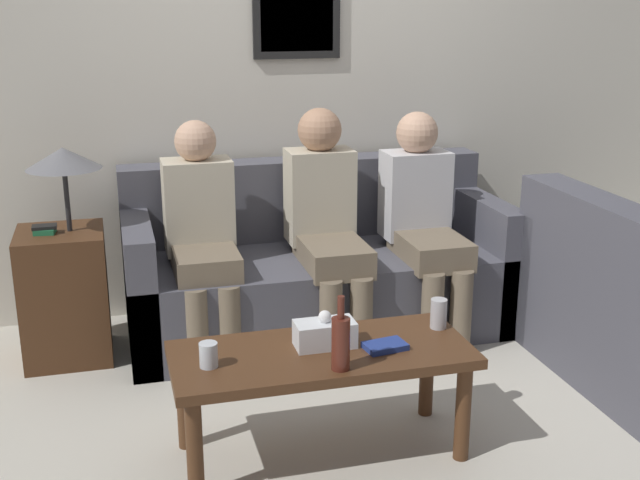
{
  "coord_description": "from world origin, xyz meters",
  "views": [
    {
      "loc": [
        -1.03,
        -3.43,
        1.72
      ],
      "look_at": [
        -0.15,
        -0.15,
        0.69
      ],
      "focal_mm": 45.0,
      "sensor_mm": 36.0,
      "label": 1
    }
  ],
  "objects_px": {
    "coffee_table": "(322,366)",
    "couch_main": "(316,272)",
    "drinking_glass": "(209,355)",
    "person_middle": "(326,218)",
    "person_right": "(423,216)",
    "person_left": "(202,230)",
    "wine_bottle": "(341,342)"
  },
  "relations": [
    {
      "from": "person_left",
      "to": "person_middle",
      "type": "xyz_separation_m",
      "value": [
        0.63,
        -0.0,
        0.02
      ]
    },
    {
      "from": "person_left",
      "to": "person_right",
      "type": "height_order",
      "value": "person_right"
    },
    {
      "from": "coffee_table",
      "to": "person_middle",
      "type": "relative_size",
      "value": 0.96
    },
    {
      "from": "person_left",
      "to": "person_right",
      "type": "distance_m",
      "value": 1.14
    },
    {
      "from": "coffee_table",
      "to": "person_right",
      "type": "height_order",
      "value": "person_right"
    },
    {
      "from": "wine_bottle",
      "to": "person_left",
      "type": "relative_size",
      "value": 0.24
    },
    {
      "from": "person_middle",
      "to": "person_right",
      "type": "distance_m",
      "value": 0.51
    },
    {
      "from": "wine_bottle",
      "to": "drinking_glass",
      "type": "distance_m",
      "value": 0.48
    },
    {
      "from": "person_left",
      "to": "person_middle",
      "type": "bearing_deg",
      "value": -0.33
    },
    {
      "from": "person_right",
      "to": "couch_main",
      "type": "bearing_deg",
      "value": 159.58
    },
    {
      "from": "person_right",
      "to": "coffee_table",
      "type": "bearing_deg",
      "value": -128.32
    },
    {
      "from": "person_right",
      "to": "drinking_glass",
      "type": "bearing_deg",
      "value": -139.36
    },
    {
      "from": "couch_main",
      "to": "drinking_glass",
      "type": "height_order",
      "value": "couch_main"
    },
    {
      "from": "couch_main",
      "to": "person_right",
      "type": "height_order",
      "value": "person_right"
    },
    {
      "from": "drinking_glass",
      "to": "person_middle",
      "type": "distance_m",
      "value": 1.37
    },
    {
      "from": "wine_bottle",
      "to": "person_middle",
      "type": "height_order",
      "value": "person_middle"
    },
    {
      "from": "person_middle",
      "to": "coffee_table",
      "type": "bearing_deg",
      "value": -106.27
    },
    {
      "from": "person_left",
      "to": "coffee_table",
      "type": "bearing_deg",
      "value": -74.27
    },
    {
      "from": "coffee_table",
      "to": "person_left",
      "type": "height_order",
      "value": "person_left"
    },
    {
      "from": "coffee_table",
      "to": "drinking_glass",
      "type": "bearing_deg",
      "value": -175.77
    },
    {
      "from": "couch_main",
      "to": "person_left",
      "type": "relative_size",
      "value": 1.74
    },
    {
      "from": "couch_main",
      "to": "wine_bottle",
      "type": "distance_m",
      "value": 1.47
    },
    {
      "from": "drinking_glass",
      "to": "wine_bottle",
      "type": "bearing_deg",
      "value": -17.29
    },
    {
      "from": "couch_main",
      "to": "person_left",
      "type": "bearing_deg",
      "value": -166.84
    },
    {
      "from": "person_middle",
      "to": "person_right",
      "type": "height_order",
      "value": "person_middle"
    },
    {
      "from": "person_right",
      "to": "person_left",
      "type": "bearing_deg",
      "value": 177.44
    },
    {
      "from": "coffee_table",
      "to": "couch_main",
      "type": "bearing_deg",
      "value": 76.19
    },
    {
      "from": "couch_main",
      "to": "drinking_glass",
      "type": "bearing_deg",
      "value": -119.98
    },
    {
      "from": "person_left",
      "to": "person_right",
      "type": "relative_size",
      "value": 0.99
    },
    {
      "from": "couch_main",
      "to": "coffee_table",
      "type": "xyz_separation_m",
      "value": [
        -0.31,
        -1.25,
        0.07
      ]
    },
    {
      "from": "couch_main",
      "to": "wine_bottle",
      "type": "relative_size",
      "value": 7.17
    },
    {
      "from": "person_left",
      "to": "person_right",
      "type": "bearing_deg",
      "value": -2.56
    }
  ]
}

